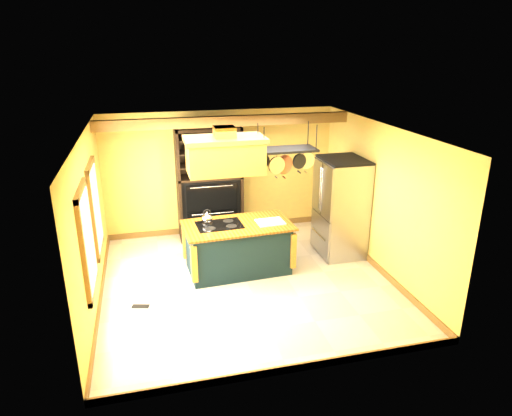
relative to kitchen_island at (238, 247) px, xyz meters
name	(u,v)px	position (x,y,z in m)	size (l,w,h in m)	color
floor	(247,281)	(0.05, -0.47, -0.47)	(5.00, 5.00, 0.00)	beige
ceiling	(245,131)	(0.05, -0.47, 2.23)	(5.00, 5.00, 0.00)	white
wall_back	(221,172)	(0.05, 2.03, 0.88)	(5.00, 0.02, 2.70)	gold
wall_front	(293,281)	(0.05, -2.97, 0.88)	(5.00, 0.02, 2.70)	gold
wall_left	(90,224)	(-2.45, -0.47, 0.88)	(0.02, 5.00, 2.70)	gold
wall_right	(380,199)	(2.55, -0.47, 0.88)	(0.02, 5.00, 2.70)	gold
ceiling_beam	(226,121)	(0.05, 1.23, 2.12)	(5.00, 0.15, 0.20)	olive
window_near	(87,241)	(-2.41, -1.27, 0.93)	(0.06, 1.06, 1.56)	olive
window_far	(95,208)	(-2.41, 0.13, 0.93)	(0.06, 1.06, 1.56)	olive
kitchen_island	(238,247)	(0.00, 0.00, 0.00)	(2.01, 1.19, 1.11)	black
range_hood	(225,154)	(-0.20, 0.00, 1.77)	(1.37, 0.77, 0.80)	#B0882C
pot_rack	(286,155)	(0.91, 0.01, 1.68)	(1.13, 0.52, 0.93)	black
refrigerator	(340,209)	(2.12, 0.26, 0.46)	(0.83, 0.98, 1.91)	#9C9FA5
hutch	(210,196)	(-0.24, 1.76, 0.45)	(1.36, 0.62, 2.41)	black
floor_register	(141,306)	(-1.80, -0.88, -0.46)	(0.28, 0.12, 0.01)	black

